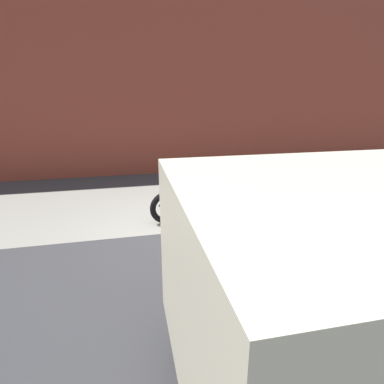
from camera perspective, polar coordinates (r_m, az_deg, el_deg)
The scene contains 4 objects.
ground_plane at distance 6.44m, azimuth -2.74°, elevation -7.52°, with size 80.00×80.00×0.00m, color #38383A.
sidewalk_slab at distance 8.04m, azimuth -4.89°, elevation -2.20°, with size 36.00×3.50×0.01m, color gray.
brick_building_wall at distance 10.97m, azimuth -7.94°, elevation 19.10°, with size 36.00×0.50×6.01m, color brown.
motorcycle_green at distance 6.92m, azimuth -0.98°, elevation -2.07°, with size 1.99×0.65×1.03m.
Camera 1 is at (-0.96, -5.73, 2.79)m, focal length 28.72 mm.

